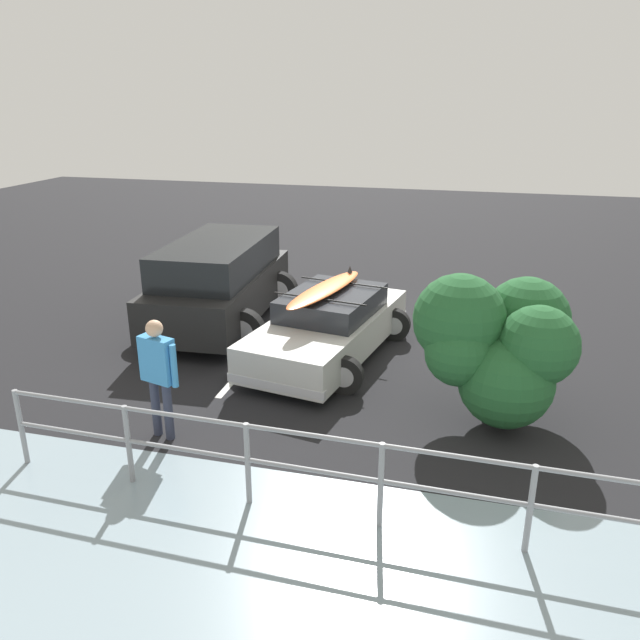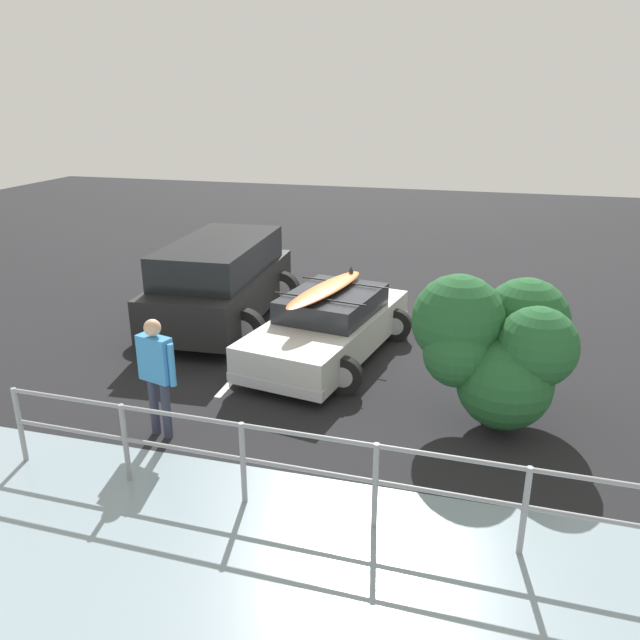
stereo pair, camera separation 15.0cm
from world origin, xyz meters
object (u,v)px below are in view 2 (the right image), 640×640
at_px(sedan_car, 329,326).
at_px(bush_near_left, 497,344).
at_px(suv_car, 221,281).
at_px(person_bystander, 156,367).

xyz_separation_m(sedan_car, bush_near_left, (-3.04, 1.79, 0.66)).
bearing_deg(sedan_car, suv_car, -23.19).
bearing_deg(person_bystander, sedan_car, -114.72).
relative_size(suv_car, person_bystander, 2.63).
height_order(person_bystander, bush_near_left, bush_near_left).
distance_m(suv_car, person_bystander, 4.82).
relative_size(sedan_car, suv_car, 0.95).
relative_size(person_bystander, bush_near_left, 0.75).
bearing_deg(suv_car, bush_near_left, 152.83).
distance_m(sedan_car, bush_near_left, 3.59).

